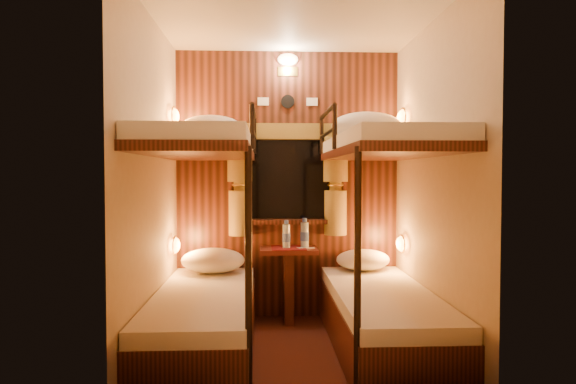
{
  "coord_description": "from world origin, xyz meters",
  "views": [
    {
      "loc": [
        -0.22,
        -3.62,
        1.3
      ],
      "look_at": [
        -0.04,
        0.15,
        1.17
      ],
      "focal_mm": 32.0,
      "sensor_mm": 36.0,
      "label": 1
    }
  ],
  "objects": [
    {
      "name": "floor",
      "position": [
        0.0,
        0.0,
        0.0
      ],
      "size": [
        2.1,
        2.1,
        0.0
      ],
      "primitive_type": "plane",
      "color": "#33130E",
      "rests_on": "ground"
    },
    {
      "name": "ceiling",
      "position": [
        0.0,
        0.0,
        2.4
      ],
      "size": [
        2.1,
        2.1,
        0.0
      ],
      "primitive_type": "plane",
      "rotation": [
        3.14,
        0.0,
        0.0
      ],
      "color": "silver",
      "rests_on": "wall_back"
    },
    {
      "name": "wall_back",
      "position": [
        0.0,
        1.05,
        1.2
      ],
      "size": [
        2.4,
        0.0,
        2.4
      ],
      "primitive_type": "plane",
      "rotation": [
        1.57,
        0.0,
        0.0
      ],
      "color": "#C6B293",
      "rests_on": "floor"
    },
    {
      "name": "wall_front",
      "position": [
        0.0,
        -1.05,
        1.2
      ],
      "size": [
        2.4,
        0.0,
        2.4
      ],
      "primitive_type": "plane",
      "rotation": [
        -1.57,
        0.0,
        0.0
      ],
      "color": "#C6B293",
      "rests_on": "floor"
    },
    {
      "name": "wall_left",
      "position": [
        -1.0,
        0.0,
        1.2
      ],
      "size": [
        0.0,
        2.4,
        2.4
      ],
      "primitive_type": "plane",
      "rotation": [
        1.57,
        0.0,
        1.57
      ],
      "color": "#C6B293",
      "rests_on": "floor"
    },
    {
      "name": "wall_right",
      "position": [
        1.0,
        0.0,
        1.2
      ],
      "size": [
        0.0,
        2.4,
        2.4
      ],
      "primitive_type": "plane",
      "rotation": [
        1.57,
        0.0,
        -1.57
      ],
      "color": "#C6B293",
      "rests_on": "floor"
    },
    {
      "name": "back_panel",
      "position": [
        0.0,
        1.04,
        1.2
      ],
      "size": [
        2.0,
        0.03,
        2.4
      ],
      "primitive_type": "cube",
      "color": "black",
      "rests_on": "floor"
    },
    {
      "name": "bunk_left",
      "position": [
        -0.65,
        0.07,
        0.56
      ],
      "size": [
        0.72,
        1.9,
        1.82
      ],
      "color": "black",
      "rests_on": "floor"
    },
    {
      "name": "bunk_right",
      "position": [
        0.65,
        0.07,
        0.56
      ],
      "size": [
        0.72,
        1.9,
        1.82
      ],
      "color": "black",
      "rests_on": "floor"
    },
    {
      "name": "window",
      "position": [
        0.0,
        1.0,
        1.18
      ],
      "size": [
        1.0,
        0.12,
        0.79
      ],
      "color": "black",
      "rests_on": "back_panel"
    },
    {
      "name": "curtains",
      "position": [
        0.0,
        0.97,
        1.26
      ],
      "size": [
        1.1,
        0.22,
        1.0
      ],
      "color": "olive",
      "rests_on": "back_panel"
    },
    {
      "name": "back_fixtures",
      "position": [
        0.0,
        1.0,
        2.25
      ],
      "size": [
        0.54,
        0.09,
        0.48
      ],
      "color": "black",
      "rests_on": "back_panel"
    },
    {
      "name": "reading_lamps",
      "position": [
        -0.0,
        0.7,
        1.24
      ],
      "size": [
        2.0,
        0.2,
        1.25
      ],
      "color": "orange",
      "rests_on": "wall_left"
    },
    {
      "name": "table",
      "position": [
        0.0,
        0.85,
        0.41
      ],
      "size": [
        0.5,
        0.34,
        0.66
      ],
      "color": "#582114",
      "rests_on": "floor"
    },
    {
      "name": "bottle_left",
      "position": [
        -0.02,
        0.84,
        0.76
      ],
      "size": [
        0.07,
        0.07,
        0.25
      ],
      "rotation": [
        0.0,
        0.0,
        0.2
      ],
      "color": "#99BFE5",
      "rests_on": "table"
    },
    {
      "name": "bottle_right",
      "position": [
        0.14,
        0.87,
        0.76
      ],
      "size": [
        0.08,
        0.08,
        0.26
      ],
      "rotation": [
        0.0,
        0.0,
        -0.32
      ],
      "color": "#99BFE5",
      "rests_on": "table"
    },
    {
      "name": "sachet_a",
      "position": [
        0.12,
        0.82,
        0.65
      ],
      "size": [
        0.1,
        0.08,
        0.01
      ],
      "primitive_type": "cube",
      "rotation": [
        0.0,
        0.0,
        0.38
      ],
      "color": "silver",
      "rests_on": "table"
    },
    {
      "name": "sachet_b",
      "position": [
        0.19,
        0.83,
        0.65
      ],
      "size": [
        0.08,
        0.07,
        0.01
      ],
      "primitive_type": "cube",
      "rotation": [
        0.0,
        0.0,
        0.36
      ],
      "color": "silver",
      "rests_on": "table"
    },
    {
      "name": "pillow_lower_left",
      "position": [
        -0.65,
        0.74,
        0.56
      ],
      "size": [
        0.54,
        0.38,
        0.21
      ],
      "primitive_type": "ellipsoid",
      "color": "silver",
      "rests_on": "bunk_left"
    },
    {
      "name": "pillow_lower_right",
      "position": [
        0.65,
        0.81,
        0.55
      ],
      "size": [
        0.47,
        0.34,
        0.18
      ],
      "primitive_type": "ellipsoid",
      "color": "silver",
      "rests_on": "bunk_right"
    },
    {
      "name": "pillow_upper_left",
      "position": [
        -0.65,
        0.66,
        1.69
      ],
      "size": [
        0.5,
        0.36,
        0.2
      ],
      "primitive_type": "ellipsoid",
      "color": "silver",
      "rests_on": "bunk_left"
    },
    {
      "name": "pillow_upper_right",
      "position": [
        0.65,
        0.68,
        1.7
      ],
      "size": [
        0.59,
        0.42,
        0.23
      ],
      "primitive_type": "ellipsoid",
      "color": "silver",
      "rests_on": "bunk_right"
    }
  ]
}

